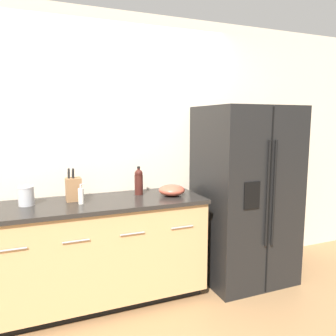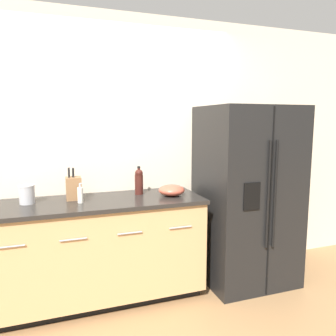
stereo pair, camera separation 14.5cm
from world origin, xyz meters
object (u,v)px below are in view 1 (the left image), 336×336
at_px(steel_canister, 26,196).
at_px(knife_block, 74,189).
at_px(wine_bottle, 139,181).
at_px(mixing_bowl, 172,190).
at_px(refrigerator, 244,194).
at_px(soap_dispenser, 81,196).

bearing_deg(steel_canister, knife_block, 3.21).
bearing_deg(knife_block, wine_bottle, 1.73).
height_order(wine_bottle, mixing_bowl, wine_bottle).
bearing_deg(mixing_bowl, wine_bottle, 150.09).
xyz_separation_m(refrigerator, mixing_bowl, (-0.78, 0.02, 0.10)).
height_order(wine_bottle, steel_canister, wine_bottle).
xyz_separation_m(knife_block, steel_canister, (-0.37, -0.02, -0.02)).
xyz_separation_m(refrigerator, steel_canister, (-2.01, 0.14, 0.13)).
distance_m(refrigerator, steel_canister, 2.02).
bearing_deg(steel_canister, wine_bottle, 2.31).
xyz_separation_m(refrigerator, soap_dispenser, (-1.59, 0.02, 0.12)).
bearing_deg(steel_canister, soap_dispenser, -15.44).
xyz_separation_m(refrigerator, wine_bottle, (-1.05, 0.18, 0.17)).
bearing_deg(refrigerator, steel_canister, 176.07).
bearing_deg(mixing_bowl, refrigerator, -1.65).
bearing_deg(refrigerator, soap_dispenser, 179.18).
distance_m(refrigerator, mixing_bowl, 0.79).
height_order(refrigerator, steel_canister, refrigerator).
relative_size(wine_bottle, mixing_bowl, 1.09).
distance_m(refrigerator, knife_block, 1.65).
bearing_deg(soap_dispenser, refrigerator, -0.82).
bearing_deg(wine_bottle, mixing_bowl, -29.91).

